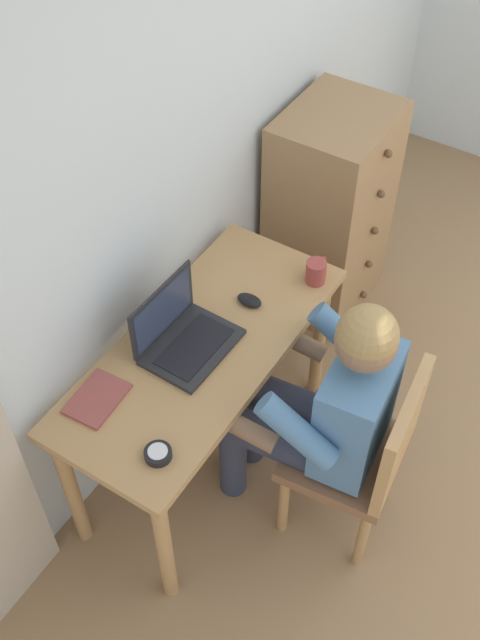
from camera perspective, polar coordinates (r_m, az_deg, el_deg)
The scene contains 10 objects.
wall_back at distance 2.86m, azimuth -2.75°, elevation 14.70°, with size 4.80×0.05×2.50m, color silver.
desk at distance 2.81m, azimuth -2.82°, elevation -3.48°, with size 1.24×0.54×0.74m.
dresser at distance 3.60m, azimuth 6.78°, elevation 8.03°, with size 0.54×0.47×1.06m.
chair at distance 2.79m, azimuth 9.41°, elevation -9.80°, with size 0.46×0.44×0.86m.
person_seated at distance 2.67m, azimuth 6.24°, elevation -6.29°, with size 0.57×0.61×1.18m.
laptop at distance 2.69m, azimuth -4.40°, elevation -1.08°, with size 0.35×0.26×0.24m.
computer_mouse at distance 2.84m, azimuth 0.71°, elevation 1.50°, with size 0.06×0.10×0.03m, color black.
desk_clock at distance 2.44m, azimuth -6.22°, elevation -10.02°, with size 0.09×0.09×0.03m.
notebook_pad at distance 2.60m, azimuth -10.75°, elevation -5.85°, with size 0.21×0.15×0.01m, color #994742.
coffee_mug at distance 2.92m, azimuth 5.78°, elevation 3.68°, with size 0.12×0.08×0.09m.
Camera 1 is at (-1.95, 0.81, 2.81)m, focal length 42.33 mm.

